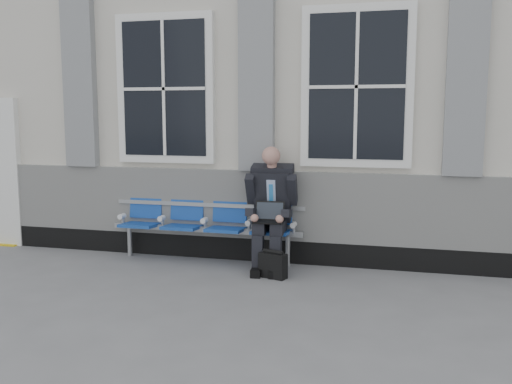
# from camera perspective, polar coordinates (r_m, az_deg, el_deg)

# --- Properties ---
(ground) EXTENTS (70.00, 70.00, 0.00)m
(ground) POSITION_cam_1_polar(r_m,az_deg,el_deg) (6.04, 5.05, -10.84)
(ground) COLOR slate
(ground) RESTS_ON ground
(station_building) EXTENTS (14.40, 4.40, 4.49)m
(station_building) POSITION_cam_1_polar(r_m,az_deg,el_deg) (9.17, 8.70, 9.62)
(station_building) COLOR beige
(station_building) RESTS_ON ground
(bench) EXTENTS (2.60, 0.47, 0.91)m
(bench) POSITION_cam_1_polar(r_m,az_deg,el_deg) (7.52, -5.01, -2.73)
(bench) COLOR #9EA0A3
(bench) RESTS_ON ground
(businessman) EXTENTS (0.65, 0.87, 1.53)m
(businessman) POSITION_cam_1_polar(r_m,az_deg,el_deg) (7.09, 1.52, -1.20)
(businessman) COLOR black
(businessman) RESTS_ON ground
(briefcase) EXTENTS (0.36, 0.24, 0.34)m
(briefcase) POSITION_cam_1_polar(r_m,az_deg,el_deg) (6.79, 1.71, -7.30)
(briefcase) COLOR black
(briefcase) RESTS_ON ground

